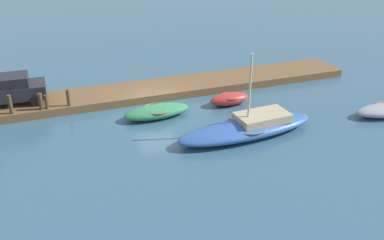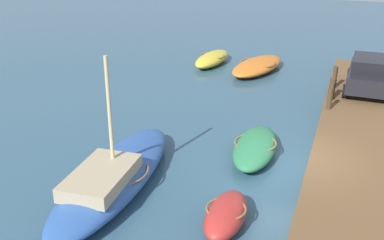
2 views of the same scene
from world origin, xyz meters
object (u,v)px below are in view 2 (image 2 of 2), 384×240
(rowboat_yellow, at_px, (212,59))
(dinghy_red, at_px, (226,215))
(rowboat_green, at_px, (255,147))
(motorboat_orange, at_px, (257,66))
(parked_car, at_px, (369,74))
(mooring_post_mid_west, at_px, (332,92))
(mooring_post_mid_east, at_px, (332,88))
(sailboat_blue, at_px, (113,176))
(mooring_post_west, at_px, (330,99))
(mooring_post_east, at_px, (335,77))

(rowboat_yellow, xyz_separation_m, dinghy_red, (-15.70, -5.32, 0.03))
(rowboat_yellow, distance_m, rowboat_green, 12.28)
(motorboat_orange, bearing_deg, parked_car, -102.70)
(mooring_post_mid_west, bearing_deg, rowboat_green, 158.80)
(mooring_post_mid_west, relative_size, mooring_post_mid_east, 0.85)
(sailboat_blue, distance_m, mooring_post_west, 10.27)
(parked_car, bearing_deg, rowboat_yellow, 70.05)
(sailboat_blue, distance_m, dinghy_red, 3.99)
(motorboat_orange, xyz_separation_m, dinghy_red, (-15.13, -2.40, 0.03))
(rowboat_yellow, xyz_separation_m, parked_car, (-3.54, -8.87, 0.98))
(mooring_post_mid_east, bearing_deg, mooring_post_west, 180.00)
(rowboat_yellow, bearing_deg, parked_car, -106.25)
(dinghy_red, relative_size, mooring_post_west, 2.53)
(mooring_post_west, bearing_deg, motorboat_orange, 36.25)
(dinghy_red, xyz_separation_m, mooring_post_mid_east, (10.57, -2.04, 0.57))
(motorboat_orange, bearing_deg, mooring_post_mid_east, -121.96)
(dinghy_red, distance_m, mooring_post_west, 9.32)
(rowboat_green, height_order, mooring_post_west, mooring_post_west)
(rowboat_green, bearing_deg, parked_car, -29.01)
(mooring_post_mid_west, height_order, parked_car, parked_car)
(dinghy_red, bearing_deg, mooring_post_mid_east, -11.32)
(sailboat_blue, height_order, rowboat_green, sailboat_blue)
(mooring_post_mid_west, bearing_deg, rowboat_yellow, 53.59)
(motorboat_orange, bearing_deg, rowboat_yellow, 92.73)
(motorboat_orange, bearing_deg, sailboat_blue, -172.22)
(sailboat_blue, relative_size, parked_car, 1.92)
(mooring_post_mid_east, distance_m, parked_car, 2.23)
(mooring_post_mid_east, bearing_deg, dinghy_red, 169.08)
(mooring_post_west, height_order, parked_car, parked_car)
(rowboat_green, bearing_deg, sailboat_blue, 132.79)
(dinghy_red, height_order, mooring_post_west, mooring_post_west)
(dinghy_red, height_order, parked_car, parked_car)
(rowboat_yellow, relative_size, dinghy_red, 1.67)
(mooring_post_mid_west, xyz_separation_m, parked_car, (1.89, -1.51, 0.45))
(rowboat_yellow, relative_size, mooring_post_west, 4.22)
(dinghy_red, distance_m, mooring_post_east, 12.32)
(dinghy_red, distance_m, rowboat_green, 4.55)
(mooring_post_east, bearing_deg, motorboat_orange, 55.96)
(sailboat_blue, xyz_separation_m, parked_car, (11.44, -7.47, 0.85))
(sailboat_blue, bearing_deg, rowboat_yellow, 1.97)
(sailboat_blue, distance_m, mooring_post_mid_west, 11.27)
(dinghy_red, bearing_deg, motorboat_orange, 8.61)
(dinghy_red, relative_size, parked_car, 0.60)
(mooring_post_west, distance_m, mooring_post_east, 3.06)
(parked_car, bearing_deg, rowboat_green, 155.66)
(dinghy_red, xyz_separation_m, mooring_post_mid_west, (10.27, -2.04, 0.50))
(dinghy_red, distance_m, mooring_post_mid_east, 10.78)
(mooring_post_mid_east, bearing_deg, motorboat_orange, 44.25)
(sailboat_blue, bearing_deg, motorboat_orange, -9.39)
(motorboat_orange, height_order, mooring_post_east, mooring_post_east)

